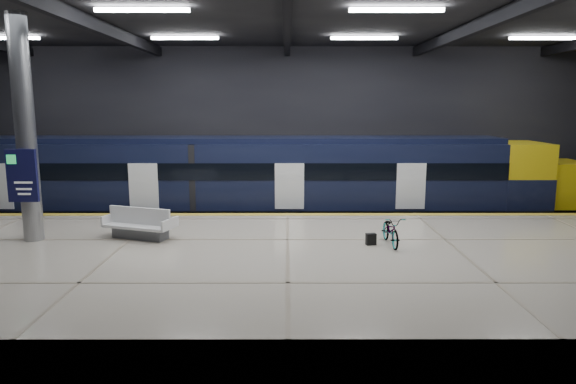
{
  "coord_description": "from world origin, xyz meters",
  "views": [
    {
      "loc": [
        -0.01,
        -16.73,
        5.3
      ],
      "look_at": [
        0.02,
        1.5,
        2.2
      ],
      "focal_mm": 32.0,
      "sensor_mm": 36.0,
      "label": 1
    }
  ],
  "objects": [
    {
      "name": "pannier_bag",
      "position": [
        2.54,
        -1.62,
        1.28
      ],
      "size": [
        0.33,
        0.23,
        0.35
      ],
      "primitive_type": "cube",
      "rotation": [
        0.0,
        0.0,
        0.19
      ],
      "color": "black",
      "rests_on": "platform"
    },
    {
      "name": "room_shell",
      "position": [
        -0.0,
        0.0,
        5.72
      ],
      "size": [
        30.1,
        16.1,
        8.05
      ],
      "color": "black",
      "rests_on": "ground"
    },
    {
      "name": "rails",
      "position": [
        0.0,
        5.5,
        0.08
      ],
      "size": [
        30.0,
        1.52,
        0.16
      ],
      "color": "gray",
      "rests_on": "ground"
    },
    {
      "name": "bicycle",
      "position": [
        3.14,
        -1.62,
        1.55
      ],
      "size": [
        0.69,
        1.76,
        0.91
      ],
      "primitive_type": "imported",
      "rotation": [
        0.0,
        0.0,
        0.05
      ],
      "color": "#99999E",
      "rests_on": "platform"
    },
    {
      "name": "safety_strip",
      "position": [
        0.0,
        2.75,
        1.11
      ],
      "size": [
        30.0,
        0.4,
        0.01
      ],
      "primitive_type": "cube",
      "color": "gold",
      "rests_on": "platform"
    },
    {
      "name": "bench",
      "position": [
        -4.7,
        -0.83,
        1.45
      ],
      "size": [
        2.45,
        1.64,
        1.0
      ],
      "rotation": [
        0.0,
        0.0,
        -0.34
      ],
      "color": "#595B60",
      "rests_on": "platform"
    },
    {
      "name": "ground",
      "position": [
        0.0,
        0.0,
        0.0
      ],
      "size": [
        30.0,
        30.0,
        0.0
      ],
      "primitive_type": "plane",
      "color": "black",
      "rests_on": "ground"
    },
    {
      "name": "train",
      "position": [
        -1.12,
        5.5,
        2.06
      ],
      "size": [
        29.4,
        2.84,
        3.79
      ],
      "color": "black",
      "rests_on": "ground"
    },
    {
      "name": "info_column",
      "position": [
        -8.0,
        -1.03,
        4.46
      ],
      "size": [
        0.9,
        0.78,
        6.9
      ],
      "color": "#9EA0A5",
      "rests_on": "platform"
    },
    {
      "name": "platform",
      "position": [
        0.0,
        -2.5,
        0.55
      ],
      "size": [
        30.0,
        11.0,
        1.1
      ],
      "primitive_type": "cube",
      "color": "beige",
      "rests_on": "ground"
    }
  ]
}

